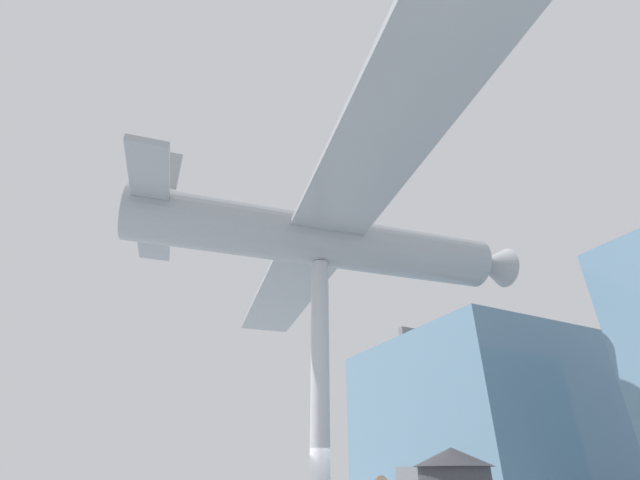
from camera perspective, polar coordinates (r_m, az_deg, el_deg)
The scene contains 3 objects.
glass_pavilion_left at distance 28.43m, azimuth 22.26°, elevation -21.98°, with size 11.83×12.74×9.39m.
support_pylon_central at distance 12.28m, azimuth -0.00°, elevation -19.62°, with size 0.52×0.52×7.75m.
suspended_airplane at distance 13.92m, azimuth 0.78°, elevation -0.06°, with size 19.85×13.56×3.19m.
Camera 1 is at (10.90, -5.30, 1.86)m, focal length 24.00 mm.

